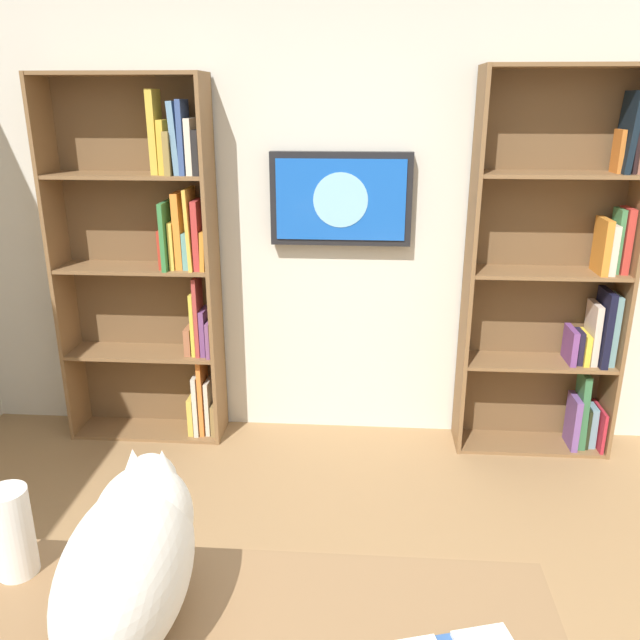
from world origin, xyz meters
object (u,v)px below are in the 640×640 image
at_px(bookshelf_right, 156,263).
at_px(paper_towel_roll, 12,532).
at_px(bookshelf_left, 563,281).
at_px(wall_mounted_tv, 341,199).
at_px(cat, 133,554).

xyz_separation_m(bookshelf_right, paper_towel_roll, (-0.26, 2.11, -0.22)).
xyz_separation_m(bookshelf_left, wall_mounted_tv, (1.23, -0.08, 0.42)).
relative_size(bookshelf_left, cat, 3.00).
xyz_separation_m(bookshelf_left, bookshelf_right, (2.29, 0.00, 0.06)).
height_order(bookshelf_left, wall_mounted_tv, bookshelf_left).
distance_m(bookshelf_right, cat, 2.36).
xyz_separation_m(wall_mounted_tv, cat, (0.40, 2.34, -0.51)).
height_order(bookshelf_left, bookshelf_right, bookshelf_left).
distance_m(bookshelf_left, bookshelf_right, 2.29).
bearing_deg(bookshelf_right, wall_mounted_tv, -175.64).
distance_m(cat, paper_towel_roll, 0.43).
bearing_deg(cat, bookshelf_left, -125.84).
distance_m(bookshelf_right, paper_towel_roll, 2.14).
xyz_separation_m(bookshelf_left, cat, (1.63, 2.26, -0.09)).
bearing_deg(wall_mounted_tv, cat, 80.32).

